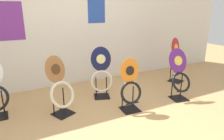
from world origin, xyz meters
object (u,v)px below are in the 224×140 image
object	(u,v)px
toilet_seat_display_orange_sun	(130,87)
toilet_seat_display_navy_moon	(101,74)
toilet_seat_display_crimson_swirl	(177,62)
toilet_seat_display_purple_note	(180,75)
toilet_seat_display_woodgrain	(61,89)

from	to	relation	value
toilet_seat_display_orange_sun	toilet_seat_display_navy_moon	bearing A→B (deg)	106.69
toilet_seat_display_crimson_swirl	toilet_seat_display_purple_note	bearing A→B (deg)	-131.12
toilet_seat_display_purple_note	toilet_seat_display_woodgrain	bearing A→B (deg)	169.64
toilet_seat_display_crimson_swirl	toilet_seat_display_woodgrain	bearing A→B (deg)	-173.04
toilet_seat_display_woodgrain	toilet_seat_display_orange_sun	xyz separation A→B (m)	(1.01, -0.36, -0.02)
toilet_seat_display_woodgrain	toilet_seat_display_purple_note	size ratio (longest dim) A/B	1.02
toilet_seat_display_woodgrain	toilet_seat_display_navy_moon	xyz separation A→B (m)	(0.81, 0.31, 0.03)
toilet_seat_display_orange_sun	toilet_seat_display_woodgrain	bearing A→B (deg)	160.43
toilet_seat_display_woodgrain	toilet_seat_display_purple_note	world-z (taller)	toilet_seat_display_woodgrain
toilet_seat_display_woodgrain	toilet_seat_display_crimson_swirl	xyz separation A→B (m)	(2.63, 0.32, 0.04)
toilet_seat_display_navy_moon	toilet_seat_display_orange_sun	distance (m)	0.70
toilet_seat_display_navy_moon	toilet_seat_display_purple_note	bearing A→B (deg)	-29.34
toilet_seat_display_navy_moon	toilet_seat_display_purple_note	size ratio (longest dim) A/B	1.03
toilet_seat_display_woodgrain	toilet_seat_display_purple_note	xyz separation A→B (m)	(2.02, -0.37, 0.03)
toilet_seat_display_navy_moon	toilet_seat_display_purple_note	distance (m)	1.39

